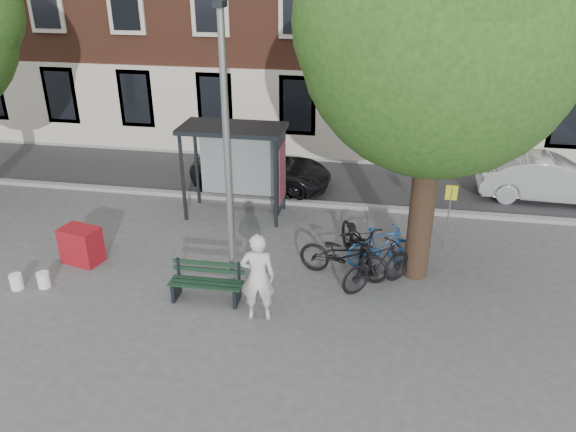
% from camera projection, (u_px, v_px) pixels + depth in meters
% --- Properties ---
extents(ground, '(90.00, 90.00, 0.00)m').
position_uv_depth(ground, '(234.00, 292.00, 12.52)').
color(ground, '#4C4C4F').
rests_on(ground, ground).
extents(road, '(40.00, 4.00, 0.01)m').
position_uv_depth(road, '(288.00, 179.00, 18.75)').
color(road, '#28282B').
rests_on(road, ground).
extents(curb_near, '(40.00, 0.25, 0.12)m').
position_uv_depth(curb_near, '(277.00, 201.00, 16.95)').
color(curb_near, gray).
rests_on(curb_near, ground).
extents(curb_far, '(40.00, 0.25, 0.12)m').
position_uv_depth(curb_far, '(297.00, 157.00, 20.51)').
color(curb_far, gray).
rests_on(curb_far, ground).
extents(lamppost, '(0.28, 0.35, 6.11)m').
position_uv_depth(lamppost, '(228.00, 176.00, 11.33)').
color(lamppost, '#9EA0A3').
rests_on(lamppost, ground).
extents(tree_right, '(5.76, 5.60, 8.20)m').
position_uv_depth(tree_right, '(444.00, 25.00, 10.72)').
color(tree_right, black).
rests_on(tree_right, ground).
extents(bus_shelter, '(2.85, 1.45, 2.62)m').
position_uv_depth(bus_shelter, '(248.00, 151.00, 15.45)').
color(bus_shelter, '#1E2328').
rests_on(bus_shelter, ground).
extents(painter, '(0.77, 0.56, 1.93)m').
position_uv_depth(painter, '(258.00, 277.00, 11.27)').
color(painter, silver).
rests_on(painter, ground).
extents(bench, '(1.60, 0.55, 0.82)m').
position_uv_depth(bench, '(207.00, 284.00, 12.13)').
color(bench, '#1E2328').
rests_on(bench, ground).
extents(bike_a, '(2.25, 1.19, 1.12)m').
position_uv_depth(bike_a, '(344.00, 255.00, 12.90)').
color(bike_a, black).
rests_on(bike_a, ground).
extents(bike_b, '(1.78, 1.05, 1.03)m').
position_uv_depth(bike_b, '(381.00, 246.00, 13.38)').
color(bike_b, '#1A4B93').
rests_on(bike_b, ground).
extents(bike_c, '(1.53, 2.34, 1.16)m').
position_uv_depth(bike_c, '(357.00, 241.00, 13.50)').
color(bike_c, black).
rests_on(bike_c, ground).
extents(bike_d, '(1.79, 1.61, 1.13)m').
position_uv_depth(bike_d, '(377.00, 265.00, 12.48)').
color(bike_d, black).
rests_on(bike_d, ground).
extents(car_dark, '(4.49, 2.28, 1.22)m').
position_uv_depth(car_dark, '(262.00, 170.00, 17.80)').
color(car_dark, black).
rests_on(car_dark, ground).
extents(car_silver, '(4.16, 1.54, 1.36)m').
position_uv_depth(car_silver, '(549.00, 178.00, 16.94)').
color(car_silver, '#A2A6AA').
rests_on(car_silver, ground).
extents(red_stand, '(1.01, 0.79, 0.90)m').
position_uv_depth(red_stand, '(81.00, 245.00, 13.57)').
color(red_stand, maroon).
rests_on(red_stand, ground).
extents(bucket_a, '(0.37, 0.37, 0.36)m').
position_uv_depth(bucket_a, '(44.00, 280.00, 12.65)').
color(bucket_a, white).
rests_on(bucket_a, ground).
extents(bucket_b, '(0.36, 0.36, 0.36)m').
position_uv_depth(bucket_b, '(16.00, 282.00, 12.58)').
color(bucket_b, white).
rests_on(bucket_b, ground).
extents(bucket_c, '(0.35, 0.35, 0.36)m').
position_uv_depth(bucket_c, '(70.00, 253.00, 13.78)').
color(bucket_c, silver).
rests_on(bucket_c, ground).
extents(notice_sign, '(0.29, 0.04, 1.69)m').
position_uv_depth(notice_sign, '(450.00, 204.00, 13.96)').
color(notice_sign, '#9EA0A3').
rests_on(notice_sign, ground).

